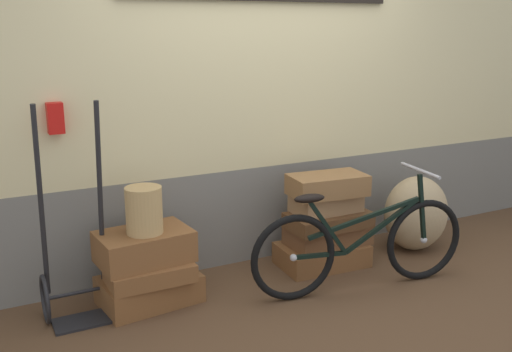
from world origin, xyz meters
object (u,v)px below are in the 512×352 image
(wicker_basket, at_px, (144,210))
(suitcase_0, at_px, (150,289))
(suitcase_1, at_px, (149,272))
(bicycle, at_px, (361,245))
(suitcase_6, at_px, (326,202))
(burlap_sack, at_px, (416,213))
(suitcase_4, at_px, (328,234))
(suitcase_3, at_px, (322,254))
(luggage_trolley, at_px, (78,272))
(suitcase_7, at_px, (328,185))
(suitcase_2, at_px, (144,246))
(suitcase_5, at_px, (328,220))

(wicker_basket, bearing_deg, suitcase_0, 57.01)
(suitcase_1, height_order, bicycle, bicycle)
(suitcase_6, bearing_deg, burlap_sack, -4.94)
(suitcase_0, distance_m, suitcase_4, 1.46)
(suitcase_0, relative_size, suitcase_4, 1.02)
(suitcase_3, bearing_deg, suitcase_4, -5.97)
(suitcase_3, height_order, wicker_basket, wicker_basket)
(wicker_basket, xyz_separation_m, burlap_sack, (2.32, -0.04, -0.36))
(suitcase_4, height_order, luggage_trolley, luggage_trolley)
(burlap_sack, bearing_deg, suitcase_3, 175.40)
(burlap_sack, bearing_deg, suitcase_7, 178.02)
(suitcase_3, bearing_deg, bicycle, -87.53)
(suitcase_3, relative_size, bicycle, 0.41)
(suitcase_2, relative_size, luggage_trolley, 0.43)
(burlap_sack, bearing_deg, suitcase_4, 175.65)
(suitcase_1, relative_size, suitcase_3, 0.83)
(suitcase_4, distance_m, burlap_sack, 0.85)
(suitcase_0, distance_m, wicker_basket, 0.58)
(suitcase_1, relative_size, burlap_sack, 0.89)
(wicker_basket, distance_m, luggage_trolley, 0.58)
(suitcase_6, bearing_deg, suitcase_3, 176.69)
(suitcase_6, xyz_separation_m, luggage_trolley, (-1.90, 0.02, -0.21))
(suitcase_1, xyz_separation_m, bicycle, (1.42, -0.43, 0.09))
(suitcase_2, height_order, suitcase_3, suitcase_2)
(suitcase_3, xyz_separation_m, luggage_trolley, (-1.87, 0.02, 0.22))
(bicycle, bearing_deg, burlap_sack, 25.02)
(suitcase_5, relative_size, suitcase_6, 1.24)
(suitcase_5, relative_size, suitcase_7, 1.11)
(suitcase_3, relative_size, suitcase_5, 1.05)
(suitcase_2, xyz_separation_m, suitcase_4, (1.48, -0.00, -0.16))
(suitcase_6, distance_m, luggage_trolley, 1.91)
(burlap_sack, relative_size, bicycle, 0.38)
(suitcase_0, xyz_separation_m, suitcase_5, (1.43, -0.04, 0.29))
(suitcase_1, relative_size, suitcase_4, 0.88)
(suitcase_4, distance_m, wicker_basket, 1.54)
(suitcase_6, distance_m, wicker_basket, 1.46)
(suitcase_0, height_order, suitcase_7, suitcase_7)
(suitcase_6, height_order, bicycle, bicycle)
(bicycle, bearing_deg, suitcase_5, 86.15)
(suitcase_2, xyz_separation_m, suitcase_3, (1.43, 0.00, -0.33))
(suitcase_1, xyz_separation_m, wicker_basket, (-0.01, 0.03, 0.43))
(suitcase_5, height_order, wicker_basket, wicker_basket)
(suitcase_4, height_order, suitcase_5, suitcase_5)
(suitcase_3, bearing_deg, suitcase_5, -56.21)
(suitcase_4, distance_m, suitcase_6, 0.27)
(bicycle, bearing_deg, suitcase_4, 83.72)
(suitcase_1, bearing_deg, suitcase_3, 2.43)
(suitcase_2, distance_m, suitcase_4, 1.49)
(suitcase_1, relative_size, suitcase_7, 0.97)
(suitcase_4, bearing_deg, suitcase_6, 165.15)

